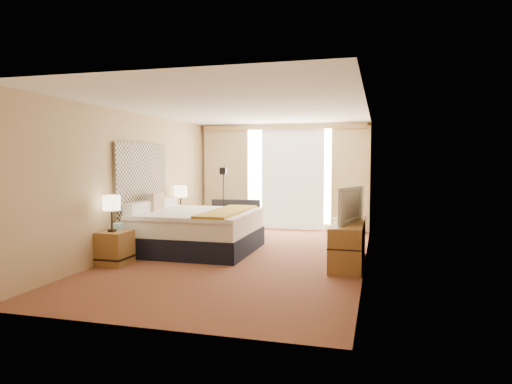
% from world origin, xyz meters
% --- Properties ---
extents(floor, '(4.20, 7.00, 0.02)m').
position_xyz_m(floor, '(0.00, 0.00, 0.00)').
color(floor, maroon).
rests_on(floor, ground).
extents(ceiling, '(4.20, 7.00, 0.02)m').
position_xyz_m(ceiling, '(0.00, 0.00, 2.60)').
color(ceiling, white).
rests_on(ceiling, wall_back).
extents(wall_back, '(4.20, 0.02, 2.60)m').
position_xyz_m(wall_back, '(0.00, 3.50, 1.30)').
color(wall_back, tan).
rests_on(wall_back, ground).
extents(wall_front, '(4.20, 0.02, 2.60)m').
position_xyz_m(wall_front, '(0.00, -3.50, 1.30)').
color(wall_front, tan).
rests_on(wall_front, ground).
extents(wall_left, '(0.02, 7.00, 2.60)m').
position_xyz_m(wall_left, '(-2.10, 0.00, 1.30)').
color(wall_left, tan).
rests_on(wall_left, ground).
extents(wall_right, '(0.02, 7.00, 2.60)m').
position_xyz_m(wall_right, '(2.10, 0.00, 1.30)').
color(wall_right, tan).
rests_on(wall_right, ground).
extents(headboard, '(0.06, 1.85, 1.50)m').
position_xyz_m(headboard, '(-2.06, 0.20, 1.28)').
color(headboard, black).
rests_on(headboard, wall_left).
extents(nightstand_left, '(0.45, 0.52, 0.55)m').
position_xyz_m(nightstand_left, '(-1.87, -1.05, 0.28)').
color(nightstand_left, olive).
rests_on(nightstand_left, floor).
extents(nightstand_right, '(0.45, 0.52, 0.55)m').
position_xyz_m(nightstand_right, '(-1.87, 1.45, 0.28)').
color(nightstand_right, olive).
rests_on(nightstand_right, floor).
extents(media_dresser, '(0.50, 1.80, 0.70)m').
position_xyz_m(media_dresser, '(1.83, 0.00, 0.35)').
color(media_dresser, olive).
rests_on(media_dresser, floor).
extents(window, '(2.30, 0.02, 2.30)m').
position_xyz_m(window, '(0.25, 3.47, 1.32)').
color(window, white).
rests_on(window, wall_back).
extents(curtains, '(4.12, 0.19, 2.56)m').
position_xyz_m(curtains, '(-0.00, 3.39, 1.41)').
color(curtains, beige).
rests_on(curtains, floor).
extents(bed, '(2.23, 2.04, 1.08)m').
position_xyz_m(bed, '(-1.06, 0.34, 0.40)').
color(bed, black).
rests_on(bed, floor).
extents(loveseat, '(1.32, 0.81, 0.78)m').
position_xyz_m(loveseat, '(-0.95, 2.49, 0.26)').
color(loveseat, '#4F2016').
rests_on(loveseat, floor).
extents(floor_lamp, '(0.20, 0.20, 1.55)m').
position_xyz_m(floor_lamp, '(-1.15, 2.30, 1.09)').
color(floor_lamp, black).
rests_on(floor_lamp, floor).
extents(desk_chair, '(0.54, 0.54, 1.11)m').
position_xyz_m(desk_chair, '(1.72, 1.40, 0.49)').
color(desk_chair, black).
rests_on(desk_chair, floor).
extents(lamp_left, '(0.28, 0.28, 0.60)m').
position_xyz_m(lamp_left, '(-1.87, -1.12, 1.01)').
color(lamp_left, black).
rests_on(lamp_left, nightstand_left).
extents(lamp_right, '(0.29, 0.29, 0.61)m').
position_xyz_m(lamp_right, '(-1.87, 1.52, 1.02)').
color(lamp_right, black).
rests_on(lamp_right, nightstand_right).
extents(tissue_box, '(0.13, 0.13, 0.12)m').
position_xyz_m(tissue_box, '(-1.89, -0.91, 0.61)').
color(tissue_box, '#99CEEC').
rests_on(tissue_box, nightstand_left).
extents(telephone, '(0.20, 0.18, 0.06)m').
position_xyz_m(telephone, '(-1.83, 1.35, 0.58)').
color(telephone, black).
rests_on(telephone, nightstand_right).
extents(television, '(0.42, 1.01, 0.59)m').
position_xyz_m(television, '(1.78, -0.10, 0.99)').
color(television, black).
rests_on(television, media_dresser).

